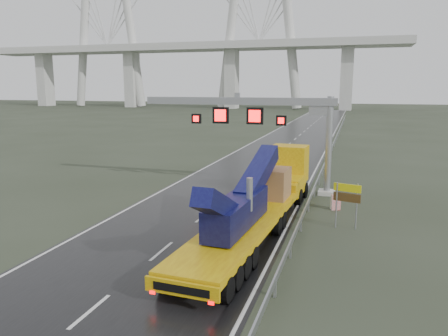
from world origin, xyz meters
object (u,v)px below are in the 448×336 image
(heavy_haul_truck, at_px, (265,193))
(striped_barrier, at_px, (336,202))
(sign_gantry, at_px, (264,117))
(exit_sign_pair, at_px, (347,197))

(heavy_haul_truck, relative_size, striped_barrier, 19.41)
(sign_gantry, xyz_separation_m, exit_sign_pair, (6.34, -7.73, -3.78))
(sign_gantry, xyz_separation_m, heavy_haul_truck, (1.71, -7.90, -3.88))
(exit_sign_pair, xyz_separation_m, striped_barrier, (-0.72, 3.74, -1.34))
(exit_sign_pair, bearing_deg, striped_barrier, 115.97)
(sign_gantry, relative_size, striped_barrier, 15.09)
(sign_gantry, bearing_deg, heavy_haul_truck, -77.81)
(heavy_haul_truck, bearing_deg, sign_gantry, 105.76)
(sign_gantry, relative_size, heavy_haul_truck, 0.78)
(sign_gantry, distance_m, exit_sign_pair, 10.69)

